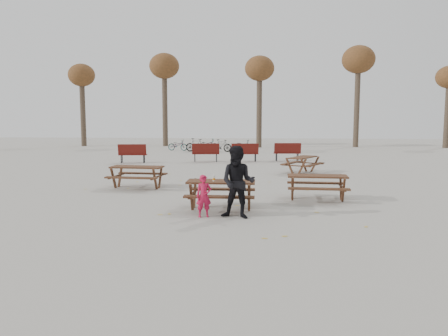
# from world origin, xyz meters

# --- Properties ---
(ground) EXTENTS (80.00, 80.00, 0.00)m
(ground) POSITION_xyz_m (0.00, 0.00, 0.00)
(ground) COLOR gray
(ground) RESTS_ON ground
(main_picnic_table) EXTENTS (1.80, 1.45, 0.78)m
(main_picnic_table) POSITION_xyz_m (0.00, 0.00, 0.59)
(main_picnic_table) COLOR #3C2316
(main_picnic_table) RESTS_ON ground
(food_tray) EXTENTS (0.18, 0.11, 0.03)m
(food_tray) POSITION_xyz_m (0.25, -0.12, 0.79)
(food_tray) COLOR white
(food_tray) RESTS_ON main_picnic_table
(bread_roll) EXTENTS (0.14, 0.06, 0.05)m
(bread_roll) POSITION_xyz_m (0.25, -0.12, 0.83)
(bread_roll) COLOR tan
(bread_roll) RESTS_ON food_tray
(soda_bottle) EXTENTS (0.07, 0.07, 0.17)m
(soda_bottle) POSITION_xyz_m (-0.18, -0.10, 0.85)
(soda_bottle) COLOR silver
(soda_bottle) RESTS_ON main_picnic_table
(child) EXTENTS (0.44, 0.35, 1.05)m
(child) POSITION_xyz_m (-0.35, -0.91, 0.52)
(child) COLOR #BE173E
(child) RESTS_ON ground
(adult) EXTENTS (0.96, 0.81, 1.77)m
(adult) POSITION_xyz_m (0.50, -0.97, 0.88)
(adult) COLOR black
(adult) RESTS_ON ground
(picnic_table_east) EXTENTS (1.80, 1.48, 0.75)m
(picnic_table_east) POSITION_xyz_m (2.73, 1.54, 0.37)
(picnic_table_east) COLOR #3C2316
(picnic_table_east) RESTS_ON ground
(picnic_table_north) EXTENTS (1.88, 1.57, 0.77)m
(picnic_table_north) POSITION_xyz_m (-3.21, 3.29, 0.38)
(picnic_table_north) COLOR #3C2316
(picnic_table_north) RESTS_ON ground
(picnic_table_far) EXTENTS (2.02, 2.14, 0.73)m
(picnic_table_far) POSITION_xyz_m (2.92, 7.87, 0.36)
(picnic_table_far) COLOR #3C2316
(picnic_table_far) RESTS_ON ground
(park_bench_row) EXTENTS (9.97, 2.38, 1.03)m
(park_bench_row) POSITION_xyz_m (-1.23, 12.52, 0.52)
(park_bench_row) COLOR #5B1712
(park_bench_row) RESTS_ON ground
(bicycle_row) EXTENTS (6.50, 2.20, 0.95)m
(bicycle_row) POSITION_xyz_m (-2.53, 19.73, 0.45)
(bicycle_row) COLOR black
(bicycle_row) RESTS_ON ground
(tree_row) EXTENTS (32.17, 3.52, 8.26)m
(tree_row) POSITION_xyz_m (0.90, 25.15, 6.19)
(tree_row) COLOR #382B21
(tree_row) RESTS_ON ground
(fallen_leaves) EXTENTS (11.00, 11.00, 0.01)m
(fallen_leaves) POSITION_xyz_m (0.50, 2.50, 0.00)
(fallen_leaves) COLOR gold
(fallen_leaves) RESTS_ON ground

